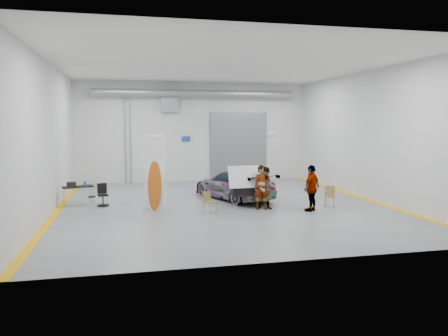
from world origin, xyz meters
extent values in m
plane|color=slate|center=(0.00, 0.00, 0.00)|extent=(16.00, 16.00, 0.00)
cube|color=silver|center=(-7.00, 0.00, 3.00)|extent=(0.02, 16.00, 6.00)
cube|color=silver|center=(7.00, 0.00, 3.00)|extent=(0.02, 16.00, 6.00)
cube|color=silver|center=(0.00, 8.00, 3.00)|extent=(14.00, 0.02, 6.00)
cube|color=silver|center=(0.00, -8.00, 3.00)|extent=(14.00, 0.02, 6.00)
cube|color=white|center=(0.00, 0.00, 6.00)|extent=(14.00, 16.00, 0.02)
cube|color=gray|center=(2.80, 7.92, 2.10)|extent=(3.60, 0.12, 4.20)
cube|color=gray|center=(-1.50, 7.92, 4.80)|extent=(1.00, 0.50, 1.20)
cylinder|color=gray|center=(0.00, 7.40, 5.30)|extent=(11.90, 0.44, 0.44)
cube|color=#143FA3|center=(-0.50, 7.92, 2.60)|extent=(0.50, 0.04, 0.30)
cube|color=white|center=(4.80, 7.92, 2.90)|extent=(0.70, 0.04, 0.25)
cylinder|color=gray|center=(-3.80, 7.92, 2.50)|extent=(0.08, 0.08, 5.00)
cylinder|color=gray|center=(-4.10, 7.92, 2.50)|extent=(0.08, 0.08, 5.00)
cube|color=#ECA90D|center=(-6.85, 0.00, 0.01)|extent=(0.30, 16.00, 0.01)
cube|color=#ECA90D|center=(6.85, 0.00, 0.01)|extent=(0.30, 16.00, 0.01)
imported|color=silver|center=(0.86, 1.33, 0.69)|extent=(3.51, 5.12, 1.37)
imported|color=#8B604C|center=(1.40, -1.34, 0.93)|extent=(0.72, 0.51, 1.85)
imported|color=teal|center=(1.59, -1.34, 0.88)|extent=(1.03, 0.91, 1.77)
imported|color=#A24C36|center=(3.24, -2.15, 0.95)|extent=(1.14, 1.04, 1.90)
cube|color=white|center=(-2.86, -0.50, 1.10)|extent=(0.91, 0.30, 1.98)
ellipsoid|color=orange|center=(-2.86, -0.59, 1.05)|extent=(0.60, 0.41, 2.09)
cube|color=white|center=(-2.86, -0.53, 2.59)|extent=(0.87, 0.29, 1.05)
cylinder|color=white|center=(-3.25, -0.50, 1.65)|extent=(0.03, 0.03, 3.30)
cylinder|color=white|center=(-2.48, -0.50, 1.65)|extent=(0.03, 0.03, 3.30)
cube|color=olive|center=(-0.84, -1.57, 0.44)|extent=(0.56, 0.55, 0.04)
cube|color=olive|center=(-0.84, -1.39, 0.66)|extent=(0.38, 0.30, 0.39)
cube|color=olive|center=(4.36, -1.51, 0.45)|extent=(0.56, 0.55, 0.04)
cube|color=olive|center=(4.36, -1.31, 0.68)|extent=(0.41, 0.27, 0.40)
cylinder|color=black|center=(-5.45, -0.35, 0.62)|extent=(0.31, 0.31, 0.05)
torus|color=silver|center=(-5.45, -0.35, 0.20)|extent=(0.33, 0.33, 0.02)
cylinder|color=gray|center=(-6.75, 1.21, 0.38)|extent=(0.03, 0.03, 0.77)
cylinder|color=gray|center=(-5.58, 1.21, 0.38)|extent=(0.03, 0.03, 0.77)
cylinder|color=gray|center=(-6.75, 1.74, 0.38)|extent=(0.03, 0.03, 0.77)
cylinder|color=gray|center=(-5.58, 1.74, 0.38)|extent=(0.03, 0.03, 0.77)
cube|color=black|center=(-6.16, 1.47, 0.79)|extent=(1.41, 1.00, 0.04)
cylinder|color=navy|center=(-5.84, 1.37, 0.93)|extent=(0.09, 0.09, 0.23)
cube|color=black|center=(-6.43, 1.53, 0.90)|extent=(0.37, 0.23, 0.19)
cylinder|color=black|center=(-5.08, 0.86, 0.04)|extent=(0.51, 0.51, 0.04)
cylinder|color=black|center=(-5.08, 0.86, 0.25)|extent=(0.05, 0.05, 0.44)
cube|color=black|center=(-5.08, 0.86, 0.47)|extent=(0.49, 0.49, 0.06)
cube|color=black|center=(-5.08, 1.06, 0.74)|extent=(0.40, 0.13, 0.45)
cube|color=silver|center=(0.86, -0.79, 1.39)|extent=(1.60, 0.97, 0.04)
camera|label=1|loc=(-4.03, -18.40, 3.60)|focal=35.00mm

